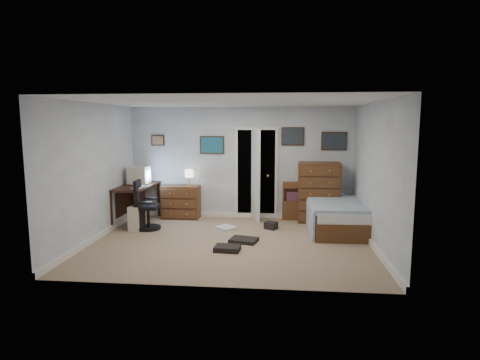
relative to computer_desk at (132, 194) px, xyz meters
name	(u,v)px	position (x,y,z in m)	size (l,w,h in m)	color
floor	(230,243)	(2.30, -1.30, -0.64)	(5.00, 4.00, 0.02)	gray
computer_desk	(132,194)	(0.00, 0.00, 0.00)	(0.69, 1.43, 0.82)	black
crt_monitor	(139,175)	(0.12, 0.15, 0.39)	(0.43, 0.40, 0.39)	beige
keyboard	(138,187)	(0.28, -0.35, 0.20)	(0.16, 0.43, 0.03)	beige
pc_tower	(137,217)	(0.30, -0.55, -0.38)	(0.24, 0.46, 0.49)	beige
office_chair	(145,210)	(0.47, -0.54, -0.24)	(0.51, 0.51, 1.00)	black
media_stack	(142,200)	(-0.02, 0.66, -0.26)	(0.15, 0.15, 0.74)	maroon
low_dresser	(181,202)	(0.96, 0.48, -0.26)	(0.84, 0.42, 0.74)	brown
table_lamp	(189,174)	(1.16, 0.48, 0.38)	(0.19, 0.19, 0.36)	gold
doorway	(257,172)	(2.64, 0.98, 0.38)	(0.96, 1.12, 2.05)	black
tall_dresser	(318,192)	(4.02, 0.45, 0.02)	(0.88, 0.52, 1.30)	brown
headboard_bookcase	(304,200)	(3.71, 0.57, -0.18)	(0.94, 0.28, 0.84)	brown
bed	(334,215)	(4.28, -0.20, -0.32)	(1.11, 2.00, 0.65)	brown
wall_posters	(266,141)	(2.87, 0.68, 1.12)	(4.38, 0.04, 0.60)	#331E11
floor_clutter	(241,237)	(2.47, -1.09, -0.59)	(1.31, 1.80, 0.15)	black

